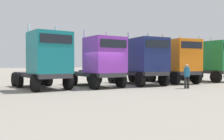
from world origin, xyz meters
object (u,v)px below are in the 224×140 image
(semi_truck_purple, at_px, (100,62))
(visitor_with_camera, at_px, (187,74))
(semi_truck_orange, at_px, (178,61))
(semi_truck_navy, at_px, (144,61))
(semi_truck_green, at_px, (213,61))
(semi_truck_teal, at_px, (46,60))

(semi_truck_purple, height_order, visitor_with_camera, semi_truck_purple)
(semi_truck_orange, xyz_separation_m, visitor_with_camera, (-2.48, -3.77, -1.00))
(visitor_with_camera, bearing_deg, semi_truck_navy, 12.91)
(semi_truck_orange, xyz_separation_m, semi_truck_green, (4.70, 0.32, 0.05))
(semi_truck_teal, relative_size, visitor_with_camera, 3.61)
(semi_truck_teal, relative_size, semi_truck_orange, 1.02)
(semi_truck_purple, bearing_deg, visitor_with_camera, 48.56)
(semi_truck_teal, distance_m, semi_truck_green, 16.09)
(semi_truck_teal, relative_size, semi_truck_purple, 1.02)
(semi_truck_teal, distance_m, visitor_with_camera, 9.69)
(semi_truck_navy, xyz_separation_m, semi_truck_green, (8.39, 0.55, 0.07))
(semi_truck_teal, distance_m, semi_truck_orange, 11.39)
(semi_truck_purple, distance_m, visitor_with_camera, 6.19)
(semi_truck_purple, bearing_deg, semi_truck_green, 86.02)
(semi_truck_teal, xyz_separation_m, semi_truck_purple, (3.86, -0.21, -0.07))
(semi_truck_teal, bearing_deg, semi_truck_purple, 77.56)
(semi_truck_teal, height_order, semi_truck_navy, semi_truck_teal)
(semi_truck_purple, bearing_deg, semi_truck_navy, 83.97)
(semi_truck_navy, xyz_separation_m, semi_truck_orange, (3.70, 0.23, 0.02))
(semi_truck_navy, distance_m, semi_truck_orange, 3.70)
(semi_truck_orange, height_order, visitor_with_camera, semi_truck_orange)
(semi_truck_purple, relative_size, semi_truck_navy, 0.99)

